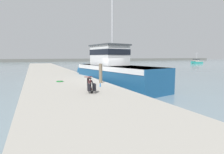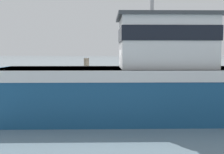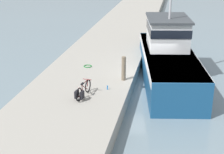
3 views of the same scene
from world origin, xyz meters
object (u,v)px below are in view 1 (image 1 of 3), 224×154
bicycle_touring (90,85)px  water_bottle_on_curb (100,85)px  mooring_post (101,73)px  boat_green_anchored (96,63)px  fishing_boat_main (113,70)px  boat_orange_near (197,62)px

bicycle_touring → water_bottle_on_curb: bearing=58.5°
mooring_post → boat_green_anchored: bearing=71.1°
fishing_boat_main → boat_orange_near: size_ratio=2.38×
mooring_post → fishing_boat_main: bearing=51.3°
boat_orange_near → mooring_post: boat_orange_near is taller
fishing_boat_main → water_bottle_on_curb: fishing_boat_main is taller
boat_orange_near → mooring_post: size_ratio=3.63×
fishing_boat_main → mooring_post: 3.63m
boat_green_anchored → bicycle_touring: bearing=109.2°
boat_orange_near → water_bottle_on_curb: boat_orange_near is taller
boat_orange_near → mooring_post: bearing=123.6°
fishing_boat_main → bicycle_touring: bearing=-134.8°
boat_orange_near → boat_green_anchored: (-39.17, 4.59, -0.01)m
fishing_boat_main → water_bottle_on_curb: bearing=-133.5°
boat_green_anchored → mooring_post: boat_green_anchored is taller
bicycle_touring → mooring_post: size_ratio=1.32×
fishing_boat_main → boat_green_anchored: bearing=63.0°
mooring_post → bicycle_touring: bearing=-120.5°
boat_green_anchored → water_bottle_on_curb: 44.71m
fishing_boat_main → boat_orange_near: bearing=23.3°
boat_green_anchored → water_bottle_on_curb: bearing=109.9°
bicycle_touring → boat_orange_near: bearing=43.3°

